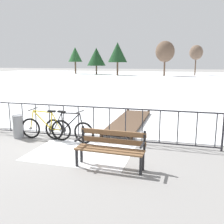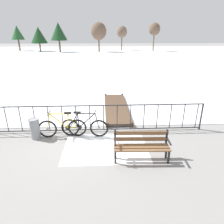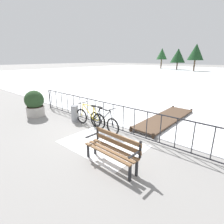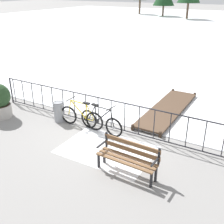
% 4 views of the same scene
% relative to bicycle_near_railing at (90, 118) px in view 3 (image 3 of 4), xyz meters
% --- Properties ---
extents(ground_plane, '(160.00, 160.00, 0.00)m').
position_rel_bicycle_near_railing_xyz_m(ground_plane, '(0.71, 0.36, -0.37)').
color(ground_plane, gray).
extents(snow_patch, '(2.70, 1.89, 0.01)m').
position_rel_bicycle_near_railing_xyz_m(snow_patch, '(1.52, -0.84, -0.36)').
color(snow_patch, white).
rests_on(snow_patch, ground).
extents(railing_fence, '(9.06, 0.06, 1.07)m').
position_rel_bicycle_near_railing_xyz_m(railing_fence, '(0.71, 0.36, 0.19)').
color(railing_fence, '#232328').
rests_on(railing_fence, ground).
extents(bicycle_near_railing, '(1.71, 0.52, 0.97)m').
position_rel_bicycle_near_railing_xyz_m(bicycle_near_railing, '(0.00, 0.00, 0.00)').
color(bicycle_near_railing, black).
rests_on(bicycle_near_railing, ground).
extents(bicycle_second, '(1.71, 0.52, 0.97)m').
position_rel_bicycle_near_railing_xyz_m(bicycle_second, '(0.78, 0.01, 0.00)').
color(bicycle_second, black).
rests_on(bicycle_second, ground).
extents(park_bench, '(1.62, 0.54, 0.89)m').
position_rel_bicycle_near_railing_xyz_m(park_bench, '(2.55, -1.49, 0.14)').
color(park_bench, brown).
rests_on(park_bench, ground).
extents(planter_with_shrub, '(0.91, 0.91, 1.27)m').
position_rel_bicycle_near_railing_xyz_m(planter_with_shrub, '(-3.08, -0.85, 0.27)').
color(planter_with_shrub, '#ADA8A0').
rests_on(planter_with_shrub, ground).
extents(trash_bin, '(0.35, 0.35, 0.73)m').
position_rel_bicycle_near_railing_xyz_m(trash_bin, '(-0.95, -0.05, 0.00)').
color(trash_bin, gray).
rests_on(trash_bin, ground).
extents(wooden_dock, '(1.10, 4.22, 0.20)m').
position_rel_bicycle_near_railing_xyz_m(wooden_dock, '(2.11, 2.72, -0.25)').
color(wooden_dock, '#4C3828').
rests_on(wooden_dock, ground).
extents(tree_centre, '(3.38, 3.38, 5.74)m').
position_rel_bicycle_near_railing_xyz_m(tree_centre, '(-7.33, 37.33, 3.64)').
color(tree_centre, brown).
rests_on(tree_centre, ground).
extents(tree_far_east, '(2.79, 2.79, 5.29)m').
position_rel_bicycle_near_railing_xyz_m(tree_far_east, '(-17.13, 41.32, 3.44)').
color(tree_far_east, brown).
rests_on(tree_far_east, ground).
extents(tree_extra, '(3.50, 3.50, 4.98)m').
position_rel_bicycle_near_railing_xyz_m(tree_extra, '(-12.07, 39.65, 2.95)').
color(tree_extra, brown).
rests_on(tree_extra, ground).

